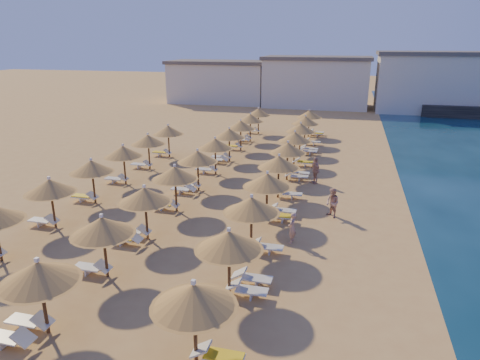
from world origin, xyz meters
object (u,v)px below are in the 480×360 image
(parasol_row_west, at_px, (198,157))
(parasol_row_east, at_px, (279,163))
(beachgoer_c, at_px, (315,170))
(beachgoer_b, at_px, (332,203))
(beachgoer_a, at_px, (292,228))

(parasol_row_west, bearing_deg, parasol_row_east, 0.00)
(beachgoer_c, relative_size, beachgoer_b, 1.12)
(beachgoer_a, height_order, beachgoer_b, beachgoer_b)
(beachgoer_a, bearing_deg, beachgoer_b, 165.49)
(parasol_row_east, height_order, beachgoer_b, parasol_row_east)
(beachgoer_c, xyz_separation_m, beachgoer_b, (1.48, -5.87, -0.10))
(parasol_row_west, distance_m, beachgoer_b, 9.21)
(beachgoer_a, relative_size, beachgoer_b, 0.93)
(parasol_row_east, distance_m, beachgoer_a, 6.52)
(beachgoer_b, bearing_deg, beachgoer_a, -69.86)
(parasol_row_east, height_order, beachgoer_a, parasol_row_east)
(parasol_row_west, height_order, beachgoer_a, parasol_row_west)
(parasol_row_east, height_order, beachgoer_c, parasol_row_east)
(beachgoer_b, bearing_deg, beachgoer_c, 149.33)
(parasol_row_east, xyz_separation_m, beachgoer_c, (1.99, 3.49, -1.34))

